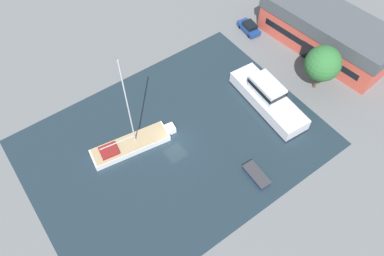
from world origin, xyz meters
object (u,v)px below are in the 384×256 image
Objects in this scene: quay_tree_near_building at (323,64)px; small_dinghy at (256,175)px; warehouse_building at (327,31)px; sailboat_moored at (131,144)px; parked_car at (249,27)px; motor_cruiser at (268,98)px.

quay_tree_near_building reaches higher than small_dinghy.
sailboat_moored is at bearing -98.19° from warehouse_building.
sailboat_moored is (-6.61, -26.58, -4.04)m from quay_tree_near_building.
warehouse_building is at bearing 125.58° from quay_tree_near_building.
sailboat_moored is 16.12m from small_dinghy.
quay_tree_near_building is 18.13m from small_dinghy.
parked_car reaches higher than small_dinghy.
small_dinghy is (12.62, 10.03, -0.31)m from sailboat_moored.
quay_tree_near_building is 0.48× the size of sailboat_moored.
quay_tree_near_building is 0.55× the size of motor_cruiser.
warehouse_building reaches higher than parked_car.
motor_cruiser is at bearing -135.61° from small_dinghy.
warehouse_building is 1.44× the size of sailboat_moored.
warehouse_building is 15.64m from motor_cruiser.
sailboat_moored is at bearing -103.97° from quay_tree_near_building.
quay_tree_near_building reaches higher than motor_cruiser.
motor_cruiser is 3.38× the size of small_dinghy.
sailboat_moored reaches higher than quay_tree_near_building.
sailboat_moored is 1.15× the size of motor_cruiser.
quay_tree_near_building is at bearing -60.32° from warehouse_building.
parked_car is 0.29× the size of sailboat_moored.
warehouse_building is at bearing 17.44° from motor_cruiser.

